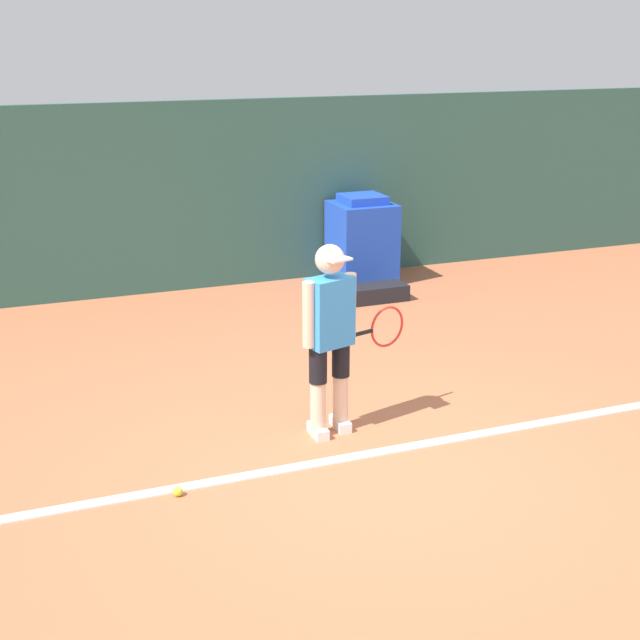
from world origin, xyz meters
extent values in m
plane|color=#B76642|center=(0.00, 0.00, 0.00)|extent=(24.00, 24.00, 0.00)
cube|color=#2D564C|center=(0.00, 5.09, 1.11)|extent=(24.00, 0.10, 2.22)
cube|color=white|center=(0.00, 0.25, 0.01)|extent=(21.60, 0.10, 0.01)
cylinder|color=beige|center=(-0.25, 0.69, 0.22)|extent=(0.12, 0.12, 0.44)
cylinder|color=black|center=(-0.25, 0.69, 0.58)|extent=(0.14, 0.14, 0.27)
cube|color=white|center=(-0.25, 0.69, 0.04)|extent=(0.10, 0.24, 0.08)
cylinder|color=beige|center=(-0.04, 0.75, 0.22)|extent=(0.12, 0.12, 0.44)
cylinder|color=black|center=(-0.04, 0.75, 0.58)|extent=(0.14, 0.14, 0.27)
cube|color=white|center=(-0.04, 0.75, 0.04)|extent=(0.10, 0.24, 0.08)
cube|color=#338CE0|center=(-0.14, 0.72, 0.98)|extent=(0.38, 0.29, 0.53)
sphere|color=beige|center=(-0.14, 0.72, 1.39)|extent=(0.22, 0.22, 0.22)
cube|color=white|center=(-0.12, 0.62, 1.41)|extent=(0.21, 0.17, 0.02)
cylinder|color=beige|center=(-0.33, 0.66, 1.00)|extent=(0.09, 0.09, 0.50)
cylinder|color=beige|center=(0.04, 0.77, 1.00)|extent=(0.09, 0.09, 0.50)
cylinder|color=black|center=(0.15, 0.81, 0.75)|extent=(0.22, 0.09, 0.03)
torus|color=red|center=(0.41, 0.88, 0.75)|extent=(0.33, 0.11, 0.34)
sphere|color=#D1E533|center=(-1.47, 0.15, 0.03)|extent=(0.07, 0.07, 0.07)
cube|color=blue|center=(1.85, 4.64, 0.49)|extent=(0.71, 0.71, 0.98)
cube|color=blue|center=(1.85, 4.64, 1.03)|extent=(0.50, 0.50, 0.10)
cube|color=black|center=(1.58, 3.80, 0.09)|extent=(0.87, 0.32, 0.19)
camera|label=1|loc=(-2.49, -5.15, 2.99)|focal=50.00mm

